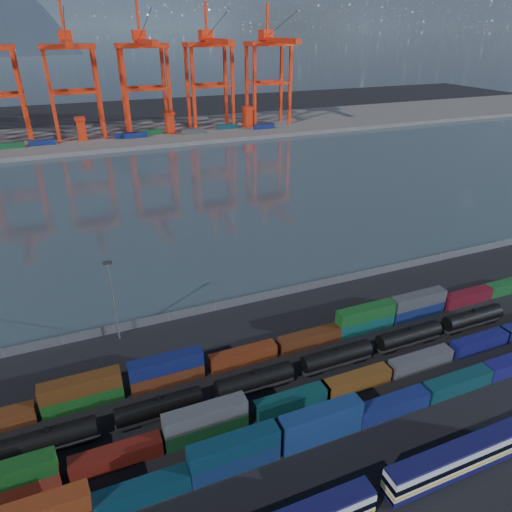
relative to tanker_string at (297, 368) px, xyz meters
name	(u,v)px	position (x,y,z in m)	size (l,w,h in m)	color
ground	(324,384)	(3.63, -3.16, -2.07)	(700.00, 700.00, 0.00)	black
harbor_water	(176,194)	(3.63, 101.84, -2.06)	(700.00, 700.00, 0.00)	#33434A
far_quay	(130,134)	(3.63, 206.84, -1.07)	(700.00, 70.00, 2.00)	#514F4C
container_row_south	(386,404)	(8.81, -12.56, 0.00)	(139.90, 2.53, 5.40)	#37393B
container_row_mid	(263,408)	(-8.69, -5.85, -0.34)	(141.65, 2.49, 5.30)	#373A3B
container_row_north	(249,351)	(-5.74, 7.20, -0.04)	(141.60, 2.48, 5.29)	navy
tanker_string	(297,368)	(0.00, 0.00, 0.00)	(90.95, 2.89, 4.13)	black
waterfront_fence	(260,297)	(3.63, 24.84, -1.07)	(160.12, 0.12, 2.20)	#595B5E
yard_light_mast	(113,297)	(-26.37, 22.84, 7.22)	(1.60, 0.40, 16.60)	slate
gantry_cranes	(107,58)	(-3.87, 200.11, 37.87)	(200.06, 48.12, 65.17)	red
quay_containers	(112,137)	(-7.36, 192.31, 1.23)	(172.58, 10.99, 2.60)	navy
straddle_carriers	(127,125)	(1.13, 196.84, 5.75)	(140.00, 7.00, 11.10)	red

